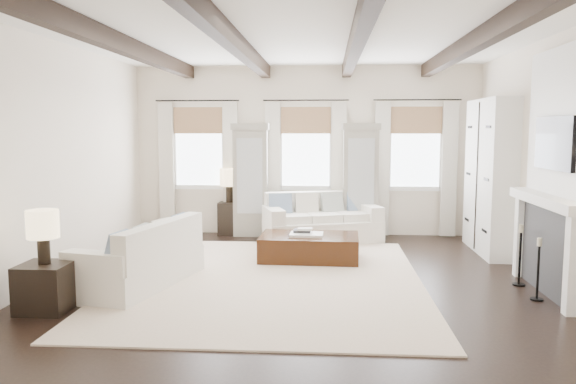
# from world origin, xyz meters

# --- Properties ---
(ground) EXTENTS (7.50, 7.50, 0.00)m
(ground) POSITION_xyz_m (0.00, 0.00, 0.00)
(ground) COLOR black
(ground) RESTS_ON ground
(room_shell) EXTENTS (6.54, 7.54, 3.22)m
(room_shell) POSITION_xyz_m (0.75, 0.90, 1.89)
(room_shell) COLOR white
(room_shell) RESTS_ON ground
(area_rug) EXTENTS (4.01, 4.89, 0.02)m
(area_rug) POSITION_xyz_m (-0.35, 0.37, 0.01)
(area_rug) COLOR beige
(area_rug) RESTS_ON ground
(sofa_back) EXTENTS (2.22, 1.49, 0.87)m
(sofa_back) POSITION_xyz_m (0.31, 3.07, 0.35)
(sofa_back) COLOR white
(sofa_back) RESTS_ON ground
(sofa_left) EXTENTS (1.33, 2.12, 0.84)m
(sofa_left) POSITION_xyz_m (-1.96, -0.01, 0.34)
(sofa_left) COLOR white
(sofa_left) RESTS_ON ground
(ottoman) EXTENTS (1.53, 0.99, 0.39)m
(ottoman) POSITION_xyz_m (0.14, 1.56, 0.20)
(ottoman) COLOR black
(ottoman) RESTS_ON ground
(tray) EXTENTS (0.51, 0.40, 0.04)m
(tray) POSITION_xyz_m (0.10, 1.50, 0.41)
(tray) COLOR white
(tray) RESTS_ON ottoman
(book_lower) EXTENTS (0.27, 0.21, 0.04)m
(book_lower) POSITION_xyz_m (0.03, 1.59, 0.45)
(book_lower) COLOR #262628
(book_lower) RESTS_ON tray
(book_upper) EXTENTS (0.23, 0.18, 0.03)m
(book_upper) POSITION_xyz_m (0.07, 1.56, 0.49)
(book_upper) COLOR beige
(book_upper) RESTS_ON book_lower
(side_table_front) EXTENTS (0.53, 0.53, 0.53)m
(side_table_front) POSITION_xyz_m (-2.72, -1.06, 0.27)
(side_table_front) COLOR black
(side_table_front) RESTS_ON ground
(lamp_front) EXTENTS (0.35, 0.35, 0.60)m
(lamp_front) POSITION_xyz_m (-2.72, -1.06, 0.94)
(lamp_front) COLOR black
(lamp_front) RESTS_ON side_table_front
(side_table_back) EXTENTS (0.42, 0.42, 0.63)m
(side_table_back) POSITION_xyz_m (-1.45, 3.59, 0.31)
(side_table_back) COLOR black
(side_table_back) RESTS_ON ground
(lamp_back) EXTENTS (0.38, 0.38, 0.65)m
(lamp_back) POSITION_xyz_m (-1.45, 3.59, 1.06)
(lamp_back) COLOR black
(lamp_back) RESTS_ON side_table_back
(candlestick_near) EXTENTS (0.15, 0.15, 0.75)m
(candlestick_near) POSITION_xyz_m (2.90, -0.29, 0.31)
(candlestick_near) COLOR black
(candlestick_near) RESTS_ON ground
(candlestick_far) EXTENTS (0.16, 0.16, 0.80)m
(candlestick_far) POSITION_xyz_m (2.90, 0.34, 0.33)
(candlestick_far) COLOR black
(candlestick_far) RESTS_ON ground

